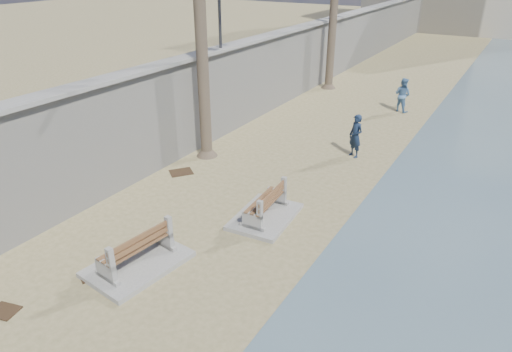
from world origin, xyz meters
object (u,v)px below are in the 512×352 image
at_px(bench_near, 136,252).
at_px(bench_far, 265,206).
at_px(person_a, 356,133).
at_px(person_b, 403,93).

xyz_separation_m(bench_near, bench_far, (1.54, 3.56, -0.03)).
relative_size(person_a, person_b, 1.03).
height_order(bench_near, person_b, person_b).
relative_size(bench_far, person_a, 1.23).
height_order(bench_near, bench_far, bench_near).
bearing_deg(person_b, person_a, 108.26).
bearing_deg(bench_far, bench_near, -113.35).
distance_m(bench_far, person_b, 12.30).
relative_size(bench_near, person_b, 1.39).
bearing_deg(person_a, person_b, 119.08).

